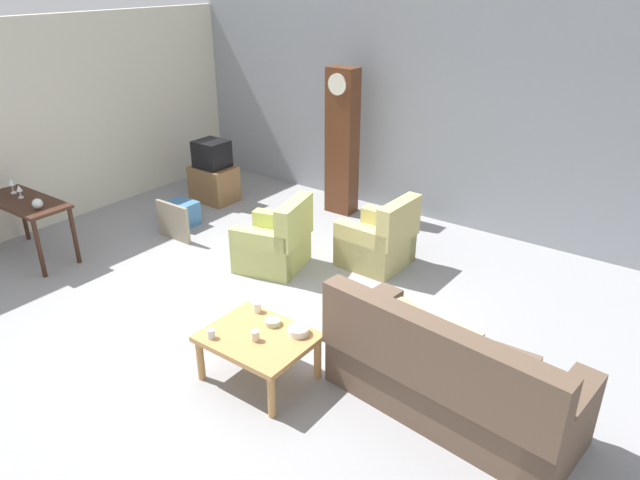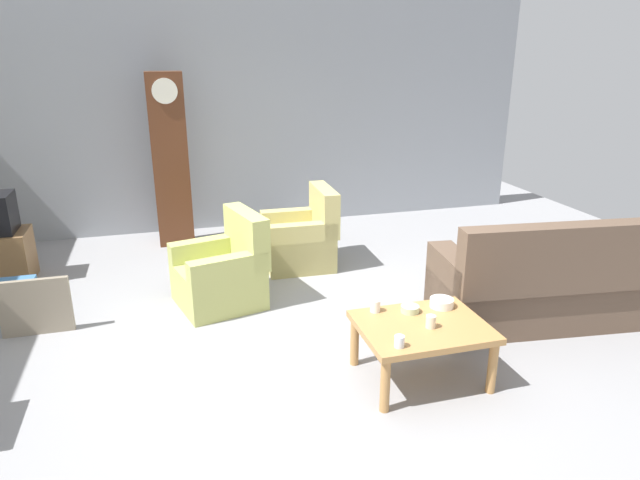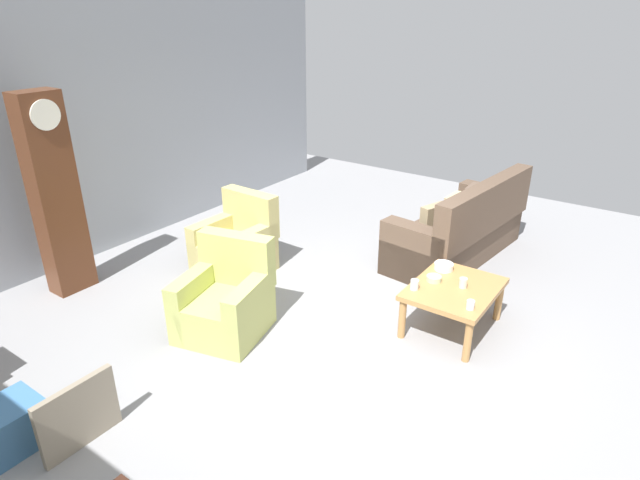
{
  "view_description": "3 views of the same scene",
  "coord_description": "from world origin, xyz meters",
  "px_view_note": "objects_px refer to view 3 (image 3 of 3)",
  "views": [
    {
      "loc": [
        3.7,
        -4.03,
        3.44
      ],
      "look_at": [
        0.11,
        0.88,
        0.59
      ],
      "focal_mm": 32.72,
      "sensor_mm": 36.0,
      "label": 1
    },
    {
      "loc": [
        -1.09,
        -4.29,
        2.43
      ],
      "look_at": [
        0.38,
        0.9,
        0.59
      ],
      "focal_mm": 31.46,
      "sensor_mm": 36.0,
      "label": 2
    },
    {
      "loc": [
        -3.7,
        -2.37,
        2.95
      ],
      "look_at": [
        0.42,
        0.54,
        0.7
      ],
      "focal_mm": 29.79,
      "sensor_mm": 36.0,
      "label": 3
    }
  ],
  "objects_px": {
    "armchair_olive_far": "(236,247)",
    "bowl_white_stacked": "(444,266)",
    "cup_cream_tall": "(463,283)",
    "bowl_shallow_green": "(434,278)",
    "framed_picture_leaning": "(79,415)",
    "cup_white_porcelain": "(414,285)",
    "cup_blue_rimmed": "(471,305)",
    "grandfather_clock": "(55,196)",
    "armchair_olive_near": "(225,303)",
    "coffee_table_wood": "(454,293)",
    "storage_box_blue": "(10,426)",
    "couch_floral": "(460,231)"
  },
  "relations": [
    {
      "from": "armchair_olive_far",
      "to": "grandfather_clock",
      "type": "height_order",
      "value": "grandfather_clock"
    },
    {
      "from": "coffee_table_wood",
      "to": "storage_box_blue",
      "type": "relative_size",
      "value": 2.19
    },
    {
      "from": "couch_floral",
      "to": "armchair_olive_near",
      "type": "bearing_deg",
      "value": 157.23
    },
    {
      "from": "coffee_table_wood",
      "to": "framed_picture_leaning",
      "type": "distance_m",
      "value": 3.38
    },
    {
      "from": "cup_blue_rimmed",
      "to": "cup_cream_tall",
      "type": "distance_m",
      "value": 0.4
    },
    {
      "from": "storage_box_blue",
      "to": "cup_cream_tall",
      "type": "relative_size",
      "value": 4.54
    },
    {
      "from": "armchair_olive_far",
      "to": "bowl_white_stacked",
      "type": "relative_size",
      "value": 4.81
    },
    {
      "from": "bowl_white_stacked",
      "to": "bowl_shallow_green",
      "type": "relative_size",
      "value": 1.31
    },
    {
      "from": "grandfather_clock",
      "to": "cup_blue_rimmed",
      "type": "height_order",
      "value": "grandfather_clock"
    },
    {
      "from": "coffee_table_wood",
      "to": "bowl_shallow_green",
      "type": "xyz_separation_m",
      "value": [
        -0.01,
        0.21,
        0.09
      ]
    },
    {
      "from": "armchair_olive_far",
      "to": "bowl_white_stacked",
      "type": "distance_m",
      "value": 2.44
    },
    {
      "from": "grandfather_clock",
      "to": "framed_picture_leaning",
      "type": "distance_m",
      "value": 2.71
    },
    {
      "from": "bowl_shallow_green",
      "to": "cup_white_porcelain",
      "type": "bearing_deg",
      "value": 162.58
    },
    {
      "from": "couch_floral",
      "to": "framed_picture_leaning",
      "type": "distance_m",
      "value": 4.68
    },
    {
      "from": "cup_white_porcelain",
      "to": "bowl_shallow_green",
      "type": "relative_size",
      "value": 0.67
    },
    {
      "from": "grandfather_clock",
      "to": "bowl_shallow_green",
      "type": "relative_size",
      "value": 14.88
    },
    {
      "from": "armchair_olive_near",
      "to": "bowl_shallow_green",
      "type": "bearing_deg",
      "value": -50.33
    },
    {
      "from": "cup_blue_rimmed",
      "to": "bowl_white_stacked",
      "type": "xyz_separation_m",
      "value": [
        0.59,
        0.5,
        -0.01
      ]
    },
    {
      "from": "cup_white_porcelain",
      "to": "cup_blue_rimmed",
      "type": "relative_size",
      "value": 1.16
    },
    {
      "from": "armchair_olive_near",
      "to": "bowl_shallow_green",
      "type": "relative_size",
      "value": 6.51
    },
    {
      "from": "armchair_olive_far",
      "to": "cup_cream_tall",
      "type": "relative_size",
      "value": 9.55
    },
    {
      "from": "armchair_olive_far",
      "to": "bowl_shallow_green",
      "type": "relative_size",
      "value": 6.29
    },
    {
      "from": "armchair_olive_near",
      "to": "cup_blue_rimmed",
      "type": "distance_m",
      "value": 2.29
    },
    {
      "from": "armchair_olive_near",
      "to": "framed_picture_leaning",
      "type": "relative_size",
      "value": 1.59
    },
    {
      "from": "bowl_white_stacked",
      "to": "framed_picture_leaning",
      "type": "bearing_deg",
      "value": 157.49
    },
    {
      "from": "cup_cream_tall",
      "to": "bowl_shallow_green",
      "type": "distance_m",
      "value": 0.28
    },
    {
      "from": "grandfather_clock",
      "to": "bowl_white_stacked",
      "type": "height_order",
      "value": "grandfather_clock"
    },
    {
      "from": "bowl_white_stacked",
      "to": "cup_blue_rimmed",
      "type": "bearing_deg",
      "value": -139.32
    },
    {
      "from": "armchair_olive_far",
      "to": "cup_blue_rimmed",
      "type": "xyz_separation_m",
      "value": [
        -0.01,
        -2.87,
        0.2
      ]
    },
    {
      "from": "armchair_olive_near",
      "to": "storage_box_blue",
      "type": "relative_size",
      "value": 2.17
    },
    {
      "from": "couch_floral",
      "to": "armchair_olive_far",
      "type": "relative_size",
      "value": 2.38
    },
    {
      "from": "armchair_olive_far",
      "to": "cup_blue_rimmed",
      "type": "relative_size",
      "value": 10.91
    },
    {
      "from": "framed_picture_leaning",
      "to": "cup_cream_tall",
      "type": "relative_size",
      "value": 6.23
    },
    {
      "from": "armchair_olive_near",
      "to": "grandfather_clock",
      "type": "bearing_deg",
      "value": 100.65
    },
    {
      "from": "armchair_olive_far",
      "to": "bowl_shallow_green",
      "type": "bearing_deg",
      "value": -83.13
    },
    {
      "from": "bowl_white_stacked",
      "to": "couch_floral",
      "type": "bearing_deg",
      "value": 14.26
    },
    {
      "from": "couch_floral",
      "to": "framed_picture_leaning",
      "type": "xyz_separation_m",
      "value": [
        -4.57,
        1.02,
        -0.09
      ]
    },
    {
      "from": "grandfather_clock",
      "to": "bowl_white_stacked",
      "type": "relative_size",
      "value": 11.39
    },
    {
      "from": "armchair_olive_far",
      "to": "cup_cream_tall",
      "type": "xyz_separation_m",
      "value": [
        0.33,
        -2.66,
        0.21
      ]
    },
    {
      "from": "grandfather_clock",
      "to": "framed_picture_leaning",
      "type": "height_order",
      "value": "grandfather_clock"
    },
    {
      "from": "storage_box_blue",
      "to": "cup_white_porcelain",
      "type": "xyz_separation_m",
      "value": [
        3.02,
        -1.69,
        0.34
      ]
    },
    {
      "from": "cup_cream_tall",
      "to": "bowl_shallow_green",
      "type": "xyz_separation_m",
      "value": [
        -0.04,
        0.28,
        -0.02
      ]
    },
    {
      "from": "cup_white_porcelain",
      "to": "cup_blue_rimmed",
      "type": "height_order",
      "value": "cup_white_porcelain"
    },
    {
      "from": "couch_floral",
      "to": "grandfather_clock",
      "type": "relative_size",
      "value": 1.0
    },
    {
      "from": "armchair_olive_far",
      "to": "grandfather_clock",
      "type": "xyz_separation_m",
      "value": [
        -1.39,
        1.22,
        0.79
      ]
    },
    {
      "from": "couch_floral",
      "to": "armchair_olive_near",
      "type": "xyz_separation_m",
      "value": [
        -2.89,
        1.21,
        -0.05
      ]
    },
    {
      "from": "coffee_table_wood",
      "to": "bowl_shallow_green",
      "type": "distance_m",
      "value": 0.23
    },
    {
      "from": "armchair_olive_near",
      "to": "bowl_white_stacked",
      "type": "xyz_separation_m",
      "value": [
        1.58,
        -1.55,
        0.19
      ]
    },
    {
      "from": "framed_picture_leaning",
      "to": "cup_white_porcelain",
      "type": "xyz_separation_m",
      "value": [
        2.71,
        -1.29,
        0.25
      ]
    },
    {
      "from": "framed_picture_leaning",
      "to": "storage_box_blue",
      "type": "height_order",
      "value": "framed_picture_leaning"
    }
  ]
}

